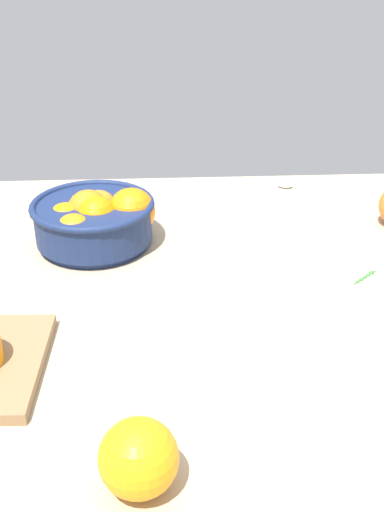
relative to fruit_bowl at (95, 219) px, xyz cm
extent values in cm
cube|color=tan|center=(14.87, -21.41, -6.49)|extent=(118.16, 106.82, 3.00)
cylinder|color=navy|center=(-0.33, 0.15, -4.39)|extent=(18.89, 18.89, 1.20)
cylinder|color=navy|center=(-0.33, 0.15, -0.53)|extent=(20.54, 20.54, 6.51)
torus|color=navy|center=(-0.33, 0.15, 2.73)|extent=(21.74, 21.74, 1.20)
sphere|color=orange|center=(6.41, 0.74, 1.02)|extent=(8.43, 8.43, 8.43)
sphere|color=orange|center=(0.42, 3.40, 0.55)|extent=(6.72, 6.72, 6.72)
sphere|color=orange|center=(-1.13, 0.91, 1.17)|extent=(7.65, 7.65, 7.65)
sphere|color=orange|center=(-5.01, -0.71, 0.10)|extent=(6.59, 6.59, 6.59)
sphere|color=orange|center=(-3.04, -5.65, 0.07)|extent=(6.82, 6.82, 6.82)
sphere|color=orange|center=(0.44, -1.07, 1.04)|extent=(7.47, 7.47, 7.47)
sphere|color=orange|center=(8.79, -54.56, -0.89)|extent=(8.19, 8.19, 8.19)
ellipsoid|color=silver|center=(38.78, 24.99, -4.49)|extent=(3.65, 2.96, 1.00)
cylinder|color=silver|center=(32.14, 26.67, -4.64)|extent=(10.35, 3.26, 0.70)
cylinder|color=#337433|center=(44.50, -14.23, -4.84)|extent=(4.89, 4.21, 0.30)
sphere|color=#337433|center=(46.07, -12.90, -4.69)|extent=(0.86, 0.86, 0.86)
sphere|color=#337433|center=(45.28, -13.57, -4.69)|extent=(0.66, 0.66, 0.66)
sphere|color=#337433|center=(44.50, -14.23, -4.69)|extent=(0.69, 0.69, 0.69)
sphere|color=#337433|center=(43.72, -14.89, -4.69)|extent=(0.75, 0.75, 0.75)
sphere|color=#337433|center=(42.94, -15.56, -4.69)|extent=(0.63, 0.63, 0.63)
camera|label=1|loc=(11.70, -98.77, 45.90)|focal=43.12mm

